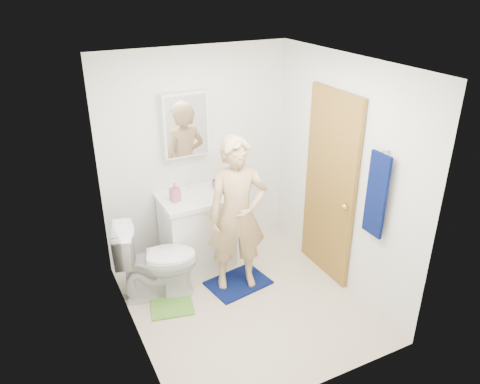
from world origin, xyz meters
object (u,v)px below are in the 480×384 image
object	(u,v)px
vanity_cabinet	(197,232)
man	(237,215)
toilet	(157,260)
soap_dispenser	(175,192)
towel	(376,195)
medicine_cabinet	(185,124)
toothbrush_cup	(217,184)

from	to	relation	value
vanity_cabinet	man	size ratio (longest dim) A/B	0.48
toilet	soap_dispenser	bearing A→B (deg)	-28.35
toilet	man	size ratio (longest dim) A/B	0.50
towel	medicine_cabinet	bearing A→B (deg)	124.61
vanity_cabinet	toothbrush_cup	distance (m)	0.59
toothbrush_cup	soap_dispenser	bearing A→B (deg)	-168.48
towel	toothbrush_cup	distance (m)	1.85
toothbrush_cup	man	world-z (taller)	man
toothbrush_cup	medicine_cabinet	bearing A→B (deg)	157.06
medicine_cabinet	toilet	bearing A→B (deg)	-134.30
vanity_cabinet	soap_dispenser	bearing A→B (deg)	-177.32
vanity_cabinet	towel	xyz separation A→B (m)	(1.18, -1.48, 0.85)
toilet	man	xyz separation A→B (m)	(0.80, -0.22, 0.43)
towel	toilet	distance (m)	2.25
man	toilet	bearing A→B (deg)	179.59
medicine_cabinet	soap_dispenser	distance (m)	0.72
soap_dispenser	toothbrush_cup	size ratio (longest dim) A/B	1.85
vanity_cabinet	soap_dispenser	xyz separation A→B (m)	(-0.23, -0.01, 0.56)
towel	soap_dispenser	xyz separation A→B (m)	(-1.41, 1.47, -0.29)
vanity_cabinet	soap_dispenser	world-z (taller)	soap_dispenser
medicine_cabinet	toilet	distance (m)	1.45
soap_dispenser	man	distance (m)	0.75
toilet	toothbrush_cup	bearing A→B (deg)	-46.27
towel	man	bearing A→B (deg)	137.51
soap_dispenser	toothbrush_cup	bearing A→B (deg)	11.52
toothbrush_cup	man	distance (m)	0.71
medicine_cabinet	man	xyz separation A→B (m)	(0.21, -0.83, -0.75)
medicine_cabinet	toilet	size ratio (longest dim) A/B	0.84
medicine_cabinet	vanity_cabinet	bearing A→B (deg)	-90.00
medicine_cabinet	towel	xyz separation A→B (m)	(1.18, -1.71, -0.35)
soap_dispenser	toothbrush_cup	world-z (taller)	soap_dispenser
vanity_cabinet	toilet	size ratio (longest dim) A/B	0.96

